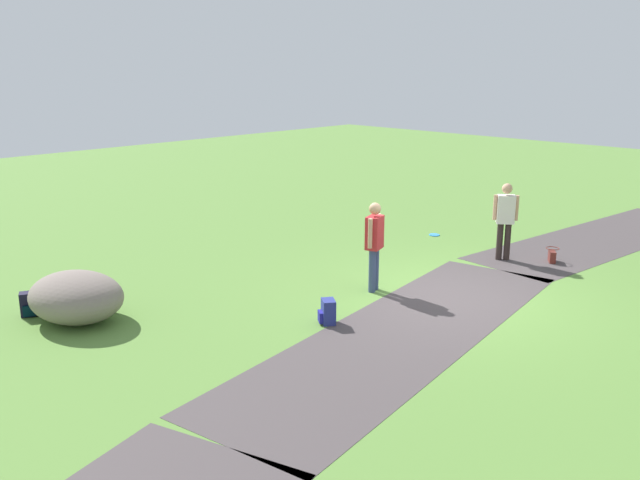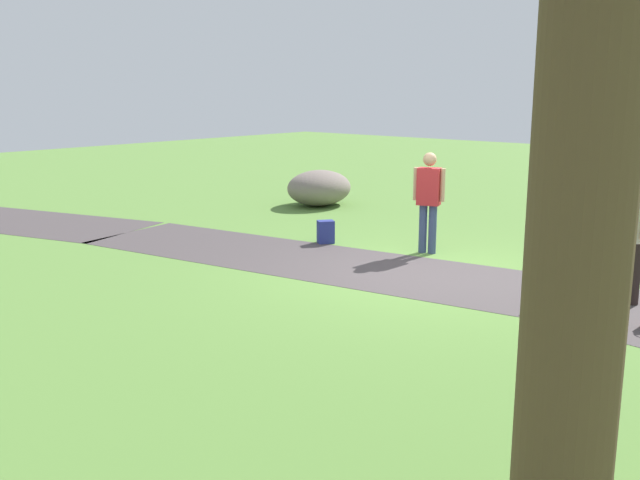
{
  "view_description": "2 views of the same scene",
  "coord_description": "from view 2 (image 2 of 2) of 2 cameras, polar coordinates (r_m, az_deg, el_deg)",
  "views": [
    {
      "loc": [
        9.9,
        6.41,
        4.1
      ],
      "look_at": [
        1.86,
        -1.45,
        1.13
      ],
      "focal_mm": 38.27,
      "sensor_mm": 36.0,
      "label": 1
    },
    {
      "loc": [
        -5.49,
        8.63,
        2.68
      ],
      "look_at": [
        0.32,
        1.94,
        0.78
      ],
      "focal_mm": 40.21,
      "sensor_mm": 36.0,
      "label": 2
    }
  ],
  "objects": [
    {
      "name": "footpath_segment_mid",
      "position": [
        11.35,
        -1.1,
        -1.52
      ],
      "size": [
        8.24,
        3.4,
        0.01
      ],
      "color": "#473E40",
      "rests_on": "ground"
    },
    {
      "name": "man_near_boulder",
      "position": [
        11.74,
        8.65,
        3.52
      ],
      "size": [
        0.5,
        0.35,
        1.65
      ],
      "color": "#3B4873",
      "rests_on": "ground"
    },
    {
      "name": "ground_plane",
      "position": [
        10.57,
        8.22,
        -2.7
      ],
      "size": [
        48.0,
        48.0,
        0.0
      ],
      "primitive_type": "plane",
      "color": "#598339"
    },
    {
      "name": "woman_with_handbag",
      "position": [
        9.71,
        23.92,
        0.78
      ],
      "size": [
        0.41,
        0.43,
        1.64
      ],
      "color": "#2B211E",
      "rests_on": "ground"
    },
    {
      "name": "backpack_by_boulder",
      "position": [
        17.37,
        0.51,
        3.88
      ],
      "size": [
        0.34,
        0.34,
        0.4
      ],
      "color": "black",
      "rests_on": "ground"
    },
    {
      "name": "lawn_boulder",
      "position": [
        16.46,
        -0.07,
        4.17
      ],
      "size": [
        1.62,
        1.88,
        0.81
      ],
      "color": "slate",
      "rests_on": "ground"
    },
    {
      "name": "spare_backpack_on_lawn",
      "position": [
        12.49,
        0.44,
        0.63
      ],
      "size": [
        0.35,
        0.34,
        0.4
      ],
      "color": "navy",
      "rests_on": "ground"
    }
  ]
}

